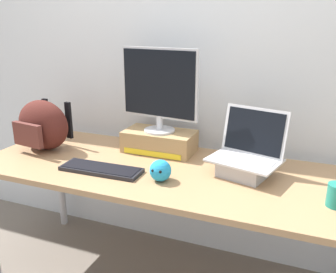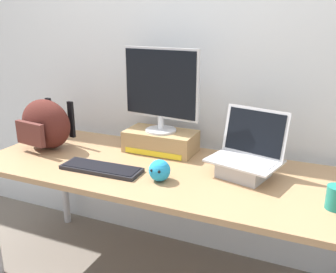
# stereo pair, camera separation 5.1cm
# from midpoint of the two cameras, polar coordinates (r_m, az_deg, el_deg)

# --- Properties ---
(back_wall) EXTENTS (7.00, 0.10, 2.60)m
(back_wall) POSITION_cam_midpoint_polar(r_m,az_deg,el_deg) (2.26, 4.07, 13.00)
(back_wall) COLOR silver
(back_wall) RESTS_ON ground
(desk) EXTENTS (2.09, 0.77, 0.73)m
(desk) POSITION_cam_midpoint_polar(r_m,az_deg,el_deg) (1.97, -0.75, -6.70)
(desk) COLOR #A87F56
(desk) RESTS_ON ground
(toner_box_yellow) EXTENTS (0.42, 0.23, 0.12)m
(toner_box_yellow) POSITION_cam_midpoint_polar(r_m,az_deg,el_deg) (2.18, -2.01, -0.74)
(toner_box_yellow) COLOR #A88456
(toner_box_yellow) RESTS_ON desk
(desktop_monitor) EXTENTS (0.48, 0.18, 0.48)m
(desktop_monitor) POSITION_cam_midpoint_polar(r_m,az_deg,el_deg) (2.10, -2.12, 7.49)
(desktop_monitor) COLOR silver
(desktop_monitor) RESTS_ON toner_box_yellow
(open_laptop) EXTENTS (0.39, 0.33, 0.33)m
(open_laptop) POSITION_cam_midpoint_polar(r_m,az_deg,el_deg) (1.88, 11.22, -3.86)
(open_laptop) COLOR #ADADB2
(open_laptop) RESTS_ON desk
(external_keyboard) EXTENTS (0.44, 0.15, 0.02)m
(external_keyboard) POSITION_cam_midpoint_polar(r_m,az_deg,el_deg) (1.95, -11.12, -5.01)
(external_keyboard) COLOR black
(external_keyboard) RESTS_ON desk
(messenger_backpack) EXTENTS (0.38, 0.29, 0.30)m
(messenger_backpack) POSITION_cam_midpoint_polar(r_m,az_deg,el_deg) (2.32, -19.54, 1.67)
(messenger_backpack) COLOR #4C1E19
(messenger_backpack) RESTS_ON desk
(plush_toy) EXTENTS (0.11, 0.11, 0.11)m
(plush_toy) POSITION_cam_midpoint_polar(r_m,az_deg,el_deg) (1.79, -2.02, -5.32)
(plush_toy) COLOR #2393CC
(plush_toy) RESTS_ON desk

